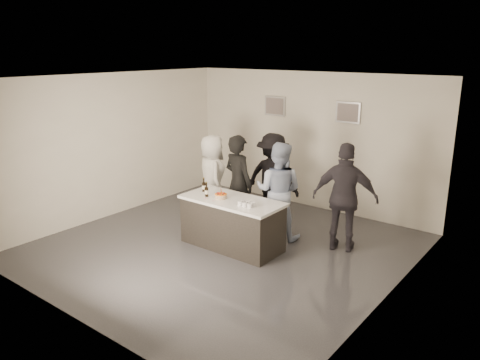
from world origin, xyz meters
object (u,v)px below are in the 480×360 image
at_px(beer_bottle_b, 206,190).
at_px(person_main_blue, 278,191).
at_px(person_main_black, 238,183).
at_px(person_guest_right, 345,198).
at_px(person_guest_back, 272,177).
at_px(bar_counter, 232,223).
at_px(cake, 221,196).
at_px(beer_bottle_a, 204,185).
at_px(person_guest_left, 212,177).

bearing_deg(beer_bottle_b, person_main_blue, 50.22).
bearing_deg(person_main_black, person_guest_right, -157.81).
height_order(person_main_blue, person_guest_back, person_main_blue).
bearing_deg(person_main_blue, beer_bottle_b, 34.50).
bearing_deg(person_main_blue, bar_counter, 49.64).
relative_size(bar_counter, person_guest_right, 0.96).
height_order(cake, beer_bottle_b, beer_bottle_b).
relative_size(beer_bottle_a, person_main_blue, 0.14).
relative_size(beer_bottle_a, person_guest_right, 0.13).
bearing_deg(beer_bottle_a, person_main_black, 67.27).
relative_size(cake, person_main_blue, 0.12).
bearing_deg(person_guest_right, beer_bottle_b, 14.07).
xyz_separation_m(person_guest_right, person_guest_back, (-1.87, 0.51, -0.06)).
bearing_deg(beer_bottle_b, beer_bottle_a, 140.90).
bearing_deg(person_guest_back, person_guest_left, 28.08).
xyz_separation_m(bar_counter, person_guest_back, (-0.23, 1.62, 0.46)).
distance_m(cake, person_guest_right, 2.18).
bearing_deg(bar_counter, beer_bottle_b, -161.21).
bearing_deg(beer_bottle_a, cake, -13.11).
height_order(person_main_black, person_guest_left, person_main_black).
relative_size(beer_bottle_a, person_guest_back, 0.14).
height_order(bar_counter, person_guest_left, person_guest_left).
bearing_deg(person_main_black, cake, 117.20).
relative_size(cake, person_guest_right, 0.11).
height_order(beer_bottle_a, beer_bottle_b, same).
distance_m(cake, person_main_blue, 1.13).
height_order(person_main_black, person_main_blue, person_main_black).
xyz_separation_m(cake, person_guest_right, (1.82, 1.19, 0.03)).
bearing_deg(bar_counter, person_guest_left, 143.42).
xyz_separation_m(beer_bottle_b, person_guest_right, (2.09, 1.27, -0.06)).
bearing_deg(person_guest_right, person_main_blue, -6.58).
height_order(beer_bottle_a, person_guest_back, person_guest_back).
bearing_deg(beer_bottle_b, bar_counter, 18.79).
relative_size(person_guest_left, person_guest_right, 0.91).
relative_size(beer_bottle_b, person_guest_left, 0.15).
xyz_separation_m(person_main_blue, person_guest_right, (1.23, 0.23, 0.05)).
distance_m(bar_counter, beer_bottle_b, 0.76).
bearing_deg(person_guest_left, bar_counter, 179.55).
bearing_deg(beer_bottle_b, person_guest_right, 31.16).
bearing_deg(person_guest_right, person_guest_left, -14.34).
bearing_deg(person_guest_right, bar_counter, 17.09).
bearing_deg(person_guest_left, person_guest_right, -141.12).
xyz_separation_m(person_main_blue, person_guest_left, (-1.71, 0.09, -0.04)).
xyz_separation_m(bar_counter, beer_bottle_a, (-0.70, 0.04, 0.58)).
bearing_deg(beer_bottle_a, person_guest_right, 24.66).
xyz_separation_m(beer_bottle_a, person_main_black, (0.28, 0.68, -0.08)).
distance_m(beer_bottle_b, person_guest_back, 1.80).
xyz_separation_m(beer_bottle_b, person_main_blue, (0.86, 1.04, -0.11)).
bearing_deg(bar_counter, person_main_blue, 65.37).
bearing_deg(person_main_black, person_guest_left, -4.57).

